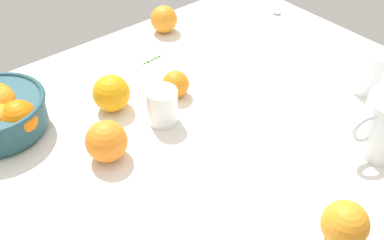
{
  "coord_description": "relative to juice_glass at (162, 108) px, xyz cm",
  "views": [
    {
      "loc": [
        -49.83,
        -60.8,
        68.57
      ],
      "look_at": [
        -1.75,
        -2.55,
        5.08
      ],
      "focal_mm": 43.55,
      "sensor_mm": 36.0,
      "label": 1
    }
  ],
  "objects": [
    {
      "name": "ground_plane",
      "position": [
        3.1,
        -6.23,
        -5.23
      ],
      "size": [
        128.93,
        95.5,
        3.0
      ],
      "primitive_type": "cube",
      "color": "white"
    },
    {
      "name": "juice_glass",
      "position": [
        0.0,
        0.0,
        0.0
      ],
      "size": [
        7.01,
        7.01,
        8.42
      ],
      "color": "white",
      "rests_on": "ground_plane"
    },
    {
      "name": "second_glass",
      "position": [
        46.12,
        -21.36,
        1.04
      ],
      "size": [
        8.31,
        8.31,
        10.46
      ],
      "color": "white",
      "rests_on": "ground_plane"
    },
    {
      "name": "loose_orange_0",
      "position": [
        8.24,
        5.73,
        -0.44
      ],
      "size": [
        6.57,
        6.57,
        6.57
      ],
      "primitive_type": "sphere",
      "color": "orange",
      "rests_on": "ground_plane"
    },
    {
      "name": "loose_orange_1",
      "position": [
        -15.82,
        -2.21,
        0.63
      ],
      "size": [
        8.72,
        8.72,
        8.72
      ],
      "primitive_type": "sphere",
      "color": "orange",
      "rests_on": "ground_plane"
    },
    {
      "name": "loose_orange_2",
      "position": [
        -6.33,
        11.15,
        0.62
      ],
      "size": [
        8.69,
        8.69,
        8.69
      ],
      "primitive_type": "sphere",
      "color": "orange",
      "rests_on": "ground_plane"
    },
    {
      "name": "loose_orange_3",
      "position": [
        24.99,
        32.71,
        0.2
      ],
      "size": [
        7.84,
        7.84,
        7.84
      ],
      "primitive_type": "sphere",
      "color": "orange",
      "rests_on": "ground_plane"
    },
    {
      "name": "loose_orange_4",
      "position": [
        4.66,
        -45.68,
        0.4
      ],
      "size": [
        8.25,
        8.25,
        8.25
      ],
      "primitive_type": "sphere",
      "color": "orange",
      "rests_on": "ground_plane"
    },
    {
      "name": "spoon",
      "position": [
        59.37,
        23.26,
        -3.3
      ],
      "size": [
        3.21,
        16.93,
        1.0
      ],
      "color": "silver",
      "rests_on": "ground_plane"
    },
    {
      "name": "herb_sprig_0",
      "position": [
        12.82,
        22.19,
        -3.45
      ],
      "size": [
        7.47,
        1.12,
        0.96
      ],
      "color": "#468D3C",
      "rests_on": "ground_plane"
    }
  ]
}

